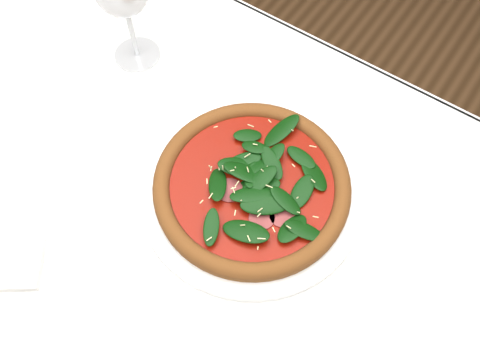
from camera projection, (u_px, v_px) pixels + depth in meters
The scene contains 4 objects.
ground at pixel (214, 343), 1.40m from camera, with size 6.00×6.00×0.00m, color brown.
dining_table at pixel (196, 253), 0.83m from camera, with size 1.21×0.81×0.75m.
plate at pixel (252, 190), 0.76m from camera, with size 0.32×0.32×0.01m.
pizza at pixel (252, 184), 0.75m from camera, with size 0.34×0.34×0.04m.
Camera 1 is at (0.23, -0.21, 1.43)m, focal length 40.00 mm.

